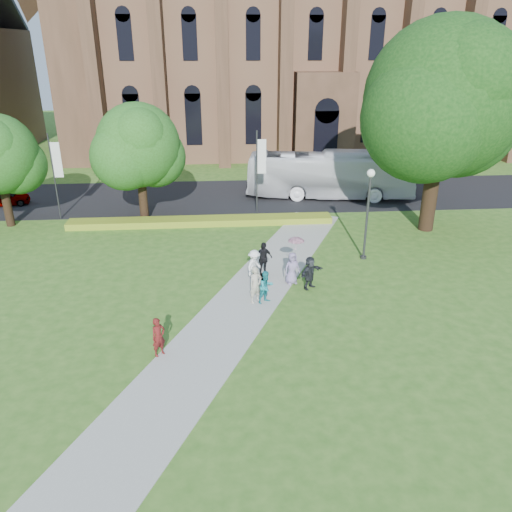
{
  "coord_description": "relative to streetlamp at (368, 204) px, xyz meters",
  "views": [
    {
      "loc": [
        -0.8,
        -19.48,
        11.45
      ],
      "look_at": [
        1.02,
        3.59,
        1.6
      ],
      "focal_mm": 35.0,
      "sensor_mm": 36.0,
      "label": 1
    }
  ],
  "objects": [
    {
      "name": "pedestrian_6",
      "position": [
        -6.65,
        -4.86,
        -2.34
      ],
      "size": [
        0.8,
        0.71,
        1.83
      ],
      "primitive_type": "imported",
      "rotation": [
        0.0,
        0.0,
        0.52
      ],
      "color": "#AAA48E",
      "rests_on": "footpath"
    },
    {
      "name": "cathedral",
      "position": [
        2.5,
        33.23,
        9.69
      ],
      "size": [
        52.6,
        18.25,
        28.0
      ],
      "color": "brown",
      "rests_on": "ground"
    },
    {
      "name": "footpath",
      "position": [
        -7.5,
        -5.5,
        -3.28
      ],
      "size": [
        15.58,
        28.54,
        0.04
      ],
      "primitive_type": "cube",
      "rotation": [
        0.0,
        0.0,
        -0.44
      ],
      "color": "#B2B2A8",
      "rests_on": "ground"
    },
    {
      "name": "tour_coach",
      "position": [
        0.63,
        12.55,
        -1.44
      ],
      "size": [
        13.47,
        4.99,
        3.67
      ],
      "primitive_type": "imported",
      "rotation": [
        0.0,
        0.0,
        1.42
      ],
      "color": "white",
      "rests_on": "road"
    },
    {
      "name": "banner_pole_1",
      "position": [
        -19.39,
        8.7,
        0.09
      ],
      "size": [
        0.7,
        0.1,
        6.0
      ],
      "color": "#38383D",
      "rests_on": "ground"
    },
    {
      "name": "streetlamp",
      "position": [
        0.0,
        0.0,
        0.0
      ],
      "size": [
        0.44,
        0.44,
        5.24
      ],
      "color": "#38383D",
      "rests_on": "ground"
    },
    {
      "name": "pedestrian_5",
      "position": [
        -3.82,
        -3.6,
        -2.4
      ],
      "size": [
        1.54,
        1.4,
        1.71
      ],
      "primitive_type": "imported",
      "rotation": [
        0.0,
        0.0,
        0.7
      ],
      "color": "#23252A",
      "rests_on": "footpath"
    },
    {
      "name": "pedestrian_2",
      "position": [
        -6.55,
        -2.63,
        -2.38
      ],
      "size": [
        1.17,
        1.31,
        1.76
      ],
      "primitive_type": "imported",
      "rotation": [
        0.0,
        0.0,
        0.99
      ],
      "color": "white",
      "rests_on": "footpath"
    },
    {
      "name": "ground",
      "position": [
        -7.5,
        -6.5,
        -3.3
      ],
      "size": [
        160.0,
        160.0,
        0.0
      ],
      "primitive_type": "plane",
      "color": "#33611D",
      "rests_on": "ground"
    },
    {
      "name": "road",
      "position": [
        -7.5,
        13.5,
        -3.29
      ],
      "size": [
        160.0,
        10.0,
        0.02
      ],
      "primitive_type": "cube",
      "color": "black",
      "rests_on": "ground"
    },
    {
      "name": "street_tree_1",
      "position": [
        -13.5,
        8.0,
        1.93
      ],
      "size": [
        5.6,
        5.6,
        8.05
      ],
      "color": "#332114",
      "rests_on": "ground"
    },
    {
      "name": "large_tree",
      "position": [
        5.5,
        4.5,
        5.07
      ],
      "size": [
        9.6,
        9.6,
        13.2
      ],
      "color": "#332114",
      "rests_on": "ground"
    },
    {
      "name": "banner_pole_0",
      "position": [
        -5.39,
        8.7,
        0.09
      ],
      "size": [
        0.7,
        0.1,
        6.0
      ],
      "color": "#38383D",
      "rests_on": "ground"
    },
    {
      "name": "pedestrian_0",
      "position": [
        -10.8,
        -8.97,
        -2.44
      ],
      "size": [
        0.71,
        0.68,
        1.63
      ],
      "primitive_type": "imported",
      "rotation": [
        0.0,
        0.0,
        0.69
      ],
      "color": "#5B1614",
      "rests_on": "footpath"
    },
    {
      "name": "pedestrian_3",
      "position": [
        -6.02,
        -1.89,
        -2.32
      ],
      "size": [
        1.19,
        0.9,
        1.88
      ],
      "primitive_type": "imported",
      "rotation": [
        0.0,
        0.0,
        0.46
      ],
      "color": "black",
      "rests_on": "footpath"
    },
    {
      "name": "pedestrian_1",
      "position": [
        -6.16,
        -4.93,
        -2.44
      ],
      "size": [
        1.0,
        0.94,
        1.63
      ],
      "primitive_type": "imported",
      "rotation": [
        0.0,
        0.0,
        0.57
      ],
      "color": "teal",
      "rests_on": "footpath"
    },
    {
      "name": "parasol",
      "position": [
        -4.45,
        -2.88,
        -1.2
      ],
      "size": [
        0.95,
        0.95,
        0.71
      ],
      "primitive_type": "imported",
      "rotation": [
        0.0,
        0.0,
        -0.19
      ],
      "color": "#E7A3A3",
      "rests_on": "pedestrian_4"
    },
    {
      "name": "flower_hedge",
      "position": [
        -9.5,
        6.7,
        -3.07
      ],
      "size": [
        18.0,
        1.4,
        0.45
      ],
      "primitive_type": "cube",
      "color": "gold",
      "rests_on": "ground"
    },
    {
      "name": "pedestrian_4",
      "position": [
        -4.63,
        -2.98,
        -2.41
      ],
      "size": [
        0.95,
        0.76,
        1.7
      ],
      "primitive_type": "imported",
      "rotation": [
        0.0,
        0.0,
        0.29
      ],
      "color": "gray",
      "rests_on": "footpath"
    },
    {
      "name": "car_0",
      "position": [
        -24.63,
        12.25,
        -2.65
      ],
      "size": [
        3.89,
        2.24,
        1.24
      ],
      "primitive_type": "imported",
      "rotation": [
        0.0,
        0.0,
        1.8
      ],
      "color": "gray",
      "rests_on": "road"
    }
  ]
}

